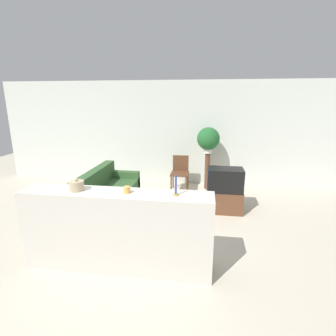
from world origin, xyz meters
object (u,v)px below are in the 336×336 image
at_px(television, 225,180).
at_px(wooden_chair, 180,171).
at_px(couch, 108,196).
at_px(potted_plant, 208,139).
at_px(decorative_bowl, 77,186).

bearing_deg(television, wooden_chair, 130.18).
xyz_separation_m(couch, potted_plant, (2.02, 1.63, 0.98)).
relative_size(wooden_chair, potted_plant, 1.35).
distance_m(television, wooden_chair, 1.58).
bearing_deg(potted_plant, decorative_bowl, -116.10).
xyz_separation_m(couch, wooden_chair, (1.35, 1.44, 0.19)).
distance_m(wooden_chair, potted_plant, 1.05).
xyz_separation_m(television, decorative_bowl, (-2.04, -2.08, 0.47)).
relative_size(couch, wooden_chair, 2.15).
height_order(television, potted_plant, potted_plant).
xyz_separation_m(couch, decorative_bowl, (0.33, -1.83, 0.85)).
height_order(television, decorative_bowl, decorative_bowl).
xyz_separation_m(wooden_chair, decorative_bowl, (-1.03, -3.28, 0.66)).
bearing_deg(potted_plant, wooden_chair, -164.63).
relative_size(potted_plant, decorative_bowl, 3.44).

